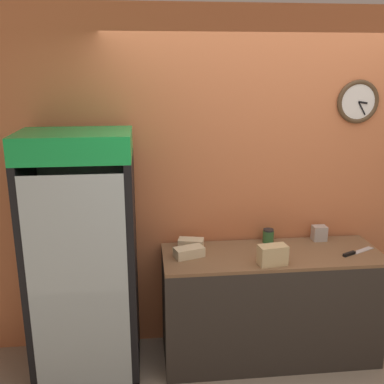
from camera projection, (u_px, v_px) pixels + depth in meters
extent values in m
cube|color=#D17547|center=(263.00, 183.00, 3.62)|extent=(5.20, 0.06, 2.70)
torus|color=#4C3823|center=(358.00, 102.00, 3.48)|extent=(0.34, 0.04, 0.34)
cylinder|color=white|center=(358.00, 102.00, 3.48)|extent=(0.28, 0.01, 0.28)
cube|color=black|center=(363.00, 103.00, 3.47)|extent=(0.07, 0.01, 0.02)
cube|color=black|center=(362.00, 108.00, 3.49)|extent=(0.07, 0.01, 0.10)
cube|color=#332D28|center=(270.00, 306.00, 3.55)|extent=(1.67, 0.58, 0.86)
cube|color=brown|center=(272.00, 255.00, 3.43)|extent=(1.67, 0.58, 0.02)
cube|color=black|center=(89.00, 253.00, 3.55)|extent=(0.76, 0.04, 1.66)
cube|color=black|center=(34.00, 271.00, 3.24)|extent=(0.05, 0.60, 1.66)
cube|color=black|center=(133.00, 267.00, 3.32)|extent=(0.05, 0.60, 1.66)
cube|color=black|center=(91.00, 363.00, 3.50)|extent=(0.76, 0.60, 0.05)
cube|color=white|center=(88.00, 255.00, 3.52)|extent=(0.66, 0.02, 1.56)
cube|color=silver|center=(78.00, 289.00, 2.99)|extent=(0.66, 0.01, 1.56)
cube|color=green|center=(75.00, 145.00, 3.00)|extent=(0.76, 0.54, 0.18)
cube|color=silver|center=(88.00, 323.00, 3.38)|extent=(0.64, 0.48, 0.01)
cube|color=silver|center=(85.00, 287.00, 3.30)|extent=(0.64, 0.48, 0.01)
cube|color=silver|center=(82.00, 250.00, 3.22)|extent=(0.64, 0.48, 0.01)
cube|color=silver|center=(80.00, 211.00, 3.14)|extent=(0.64, 0.48, 0.01)
cylinder|color=#B2BCCC|center=(65.00, 328.00, 3.15)|extent=(0.06, 0.06, 0.16)
cylinder|color=#B2BCCC|center=(63.00, 314.00, 3.12)|extent=(0.03, 0.03, 0.07)
cylinder|color=#B2231E|center=(58.00, 251.00, 3.00)|extent=(0.07, 0.07, 0.15)
cylinder|color=#B2231E|center=(57.00, 236.00, 2.97)|extent=(0.03, 0.03, 0.06)
cylinder|color=#5B2D19|center=(54.00, 208.00, 2.91)|extent=(0.06, 0.06, 0.16)
cylinder|color=#5B2D19|center=(53.00, 190.00, 2.87)|extent=(0.02, 0.02, 0.07)
cylinder|color=#B2231E|center=(78.00, 290.00, 3.08)|extent=(0.06, 0.06, 0.17)
cylinder|color=#B2231E|center=(77.00, 274.00, 3.05)|extent=(0.02, 0.02, 0.07)
cylinder|color=#2D6B38|center=(111.00, 247.00, 3.03)|extent=(0.07, 0.07, 0.17)
cylinder|color=#2D6B38|center=(110.00, 230.00, 3.00)|extent=(0.03, 0.03, 0.07)
cylinder|color=gold|center=(54.00, 294.00, 3.07)|extent=(0.06, 0.06, 0.11)
cylinder|color=gold|center=(53.00, 284.00, 3.05)|extent=(0.03, 0.03, 0.05)
cylinder|color=#B2231E|center=(43.00, 252.00, 2.98)|extent=(0.07, 0.07, 0.15)
cylinder|color=#B2231E|center=(41.00, 237.00, 2.96)|extent=(0.03, 0.03, 0.06)
cylinder|color=navy|center=(88.00, 250.00, 3.01)|extent=(0.07, 0.07, 0.15)
cylinder|color=navy|center=(87.00, 235.00, 2.99)|extent=(0.03, 0.03, 0.06)
cylinder|color=#B2BCCC|center=(116.00, 324.00, 3.19)|extent=(0.07, 0.07, 0.18)
cylinder|color=#B2BCCC|center=(116.00, 308.00, 3.16)|extent=(0.03, 0.03, 0.08)
cube|color=tan|center=(272.00, 260.00, 3.22)|extent=(0.22, 0.13, 0.07)
cube|color=tan|center=(273.00, 250.00, 3.20)|extent=(0.22, 0.13, 0.07)
cube|color=beige|center=(189.00, 252.00, 3.35)|extent=(0.24, 0.18, 0.07)
cube|color=beige|center=(191.00, 243.00, 3.52)|extent=(0.21, 0.14, 0.07)
cube|color=silver|center=(363.00, 250.00, 3.47)|extent=(0.21, 0.13, 0.00)
cube|color=black|center=(349.00, 254.00, 3.38)|extent=(0.12, 0.08, 0.02)
cylinder|color=#336B38|center=(268.00, 237.00, 3.62)|extent=(0.09, 0.09, 0.10)
cylinder|color=#262628|center=(269.00, 230.00, 3.61)|extent=(0.08, 0.08, 0.01)
cube|color=#B7B2AD|center=(319.00, 233.00, 3.66)|extent=(0.11, 0.09, 0.12)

